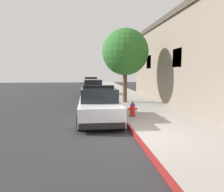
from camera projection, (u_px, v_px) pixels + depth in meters
ground_plane at (55, 103)px, 16.88m from camera, size 34.21×60.00×0.20m
sidewalk_pavement at (131, 100)px, 17.55m from camera, size 3.59×60.00×0.17m
curb_painted_edge at (108, 100)px, 17.34m from camera, size 0.08×60.00×0.17m
police_cruiser at (99, 105)px, 10.48m from camera, size 1.94×4.84×1.68m
parked_car_silver_ahead at (93, 88)px, 21.13m from camera, size 1.94×4.84×1.56m
parked_car_dark_far at (91, 83)px, 30.87m from camera, size 1.94×4.84×1.56m
fire_hydrant at (133, 109)px, 10.58m from camera, size 0.44×0.40×0.76m
street_tree at (125, 52)px, 15.17m from camera, size 3.24×3.24×5.14m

